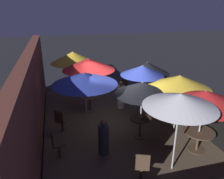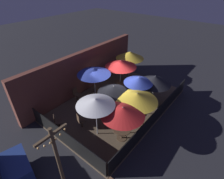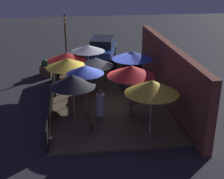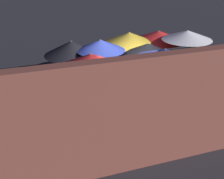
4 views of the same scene
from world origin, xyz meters
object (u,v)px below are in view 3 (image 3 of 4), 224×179
(patio_umbrella_4, at_px, (132,55))
(patio_chair_2, at_px, (147,81))
(patio_umbrella_0, at_px, (96,62))
(parked_car_0, at_px, (102,48))
(patio_umbrella_3, at_px, (88,48))
(patio_umbrella_6, at_px, (68,63))
(patron_0, at_px, (122,81))
(planter_box, at_px, (46,69))
(patio_umbrella_8, at_px, (85,70))
(dining_table_0, at_px, (96,85))
(patio_chair_3, at_px, (150,92))
(patio_chair_0, at_px, (90,121))
(patio_chair_1, at_px, (119,68))
(patron_1, at_px, (101,104))
(light_post, at_px, (66,40))
(dining_table_2, at_px, (68,79))
(patio_chair_4, at_px, (106,74))
(patio_umbrella_2, at_px, (67,56))
(patio_umbrella_7, at_px, (73,81))
(patio_umbrella_5, at_px, (152,87))
(dining_table_1, at_px, (131,103))
(patio_umbrella_1, at_px, (132,71))

(patio_umbrella_4, relative_size, patio_chair_2, 2.57)
(patio_umbrella_0, bearing_deg, parked_car_0, 171.47)
(patio_umbrella_3, bearing_deg, patio_umbrella_6, -30.96)
(patron_0, height_order, planter_box, patron_0)
(patio_umbrella_3, xyz_separation_m, patio_umbrella_8, (3.38, -0.34, -0.17))
(patio_umbrella_4, height_order, patio_chair_2, patio_umbrella_4)
(patio_umbrella_0, bearing_deg, dining_table_0, 26.57)
(patio_chair_3, bearing_deg, patio_umbrella_3, -91.69)
(patio_umbrella_3, height_order, patio_chair_0, patio_umbrella_3)
(patio_chair_0, bearing_deg, patio_chair_1, 36.34)
(patron_1, bearing_deg, patio_chair_3, -70.00)
(patio_umbrella_0, xyz_separation_m, patio_chair_1, (-2.89, 1.70, -1.37))
(patio_umbrella_4, height_order, patio_umbrella_8, patio_umbrella_4)
(light_post, bearing_deg, dining_table_2, 0.91)
(patio_umbrella_6, relative_size, patio_chair_3, 2.52)
(patio_umbrella_6, distance_m, patio_chair_4, 3.40)
(patio_umbrella_3, relative_size, patio_chair_3, 2.62)
(patio_umbrella_3, height_order, patio_umbrella_4, patio_umbrella_4)
(patio_umbrella_4, bearing_deg, patio_umbrella_2, -114.74)
(patio_chair_0, distance_m, patio_chair_2, 5.62)
(patio_umbrella_4, height_order, patio_chair_0, patio_umbrella_4)
(dining_table_2, distance_m, patron_1, 3.99)
(patio_umbrella_7, bearing_deg, patio_umbrella_0, 153.65)
(patio_umbrella_5, bearing_deg, dining_table_1, -165.48)
(patio_chair_2, bearing_deg, patio_umbrella_4, 27.80)
(patio_umbrella_6, height_order, patio_chair_1, patio_umbrella_6)
(patio_umbrella_7, height_order, parked_car_0, patio_umbrella_7)
(patio_umbrella_0, relative_size, light_post, 0.55)
(patio_umbrella_0, relative_size, patio_umbrella_1, 0.87)
(dining_table_0, bearing_deg, parked_car_0, 171.47)
(patio_chair_4, distance_m, parked_car_0, 5.36)
(patio_umbrella_6, height_order, patio_umbrella_8, patio_umbrella_8)
(patio_chair_2, height_order, planter_box, planter_box)
(patio_umbrella_8, bearing_deg, dining_table_0, 157.90)
(patio_umbrella_8, height_order, parked_car_0, patio_umbrella_8)
(patio_umbrella_2, xyz_separation_m, patio_chair_1, (-1.68, 3.21, -1.38))
(patio_umbrella_6, distance_m, patron_1, 3.07)
(dining_table_2, bearing_deg, patio_umbrella_4, 65.26)
(light_post, bearing_deg, patio_umbrella_0, 17.90)
(patio_umbrella_8, distance_m, patio_chair_2, 4.35)
(patio_umbrella_1, distance_m, patio_umbrella_4, 2.25)
(patio_umbrella_1, height_order, patio_umbrella_4, patio_umbrella_4)
(dining_table_0, bearing_deg, patio_chair_4, 159.21)
(patio_umbrella_6, bearing_deg, patron_1, 31.27)
(patio_umbrella_4, distance_m, patio_chair_1, 3.69)
(dining_table_0, relative_size, dining_table_2, 0.79)
(patio_umbrella_0, height_order, planter_box, patio_umbrella_0)
(patio_umbrella_8, distance_m, patio_chair_1, 5.28)
(patio_chair_3, distance_m, patron_1, 3.09)
(light_post, bearing_deg, parked_car_0, 132.73)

